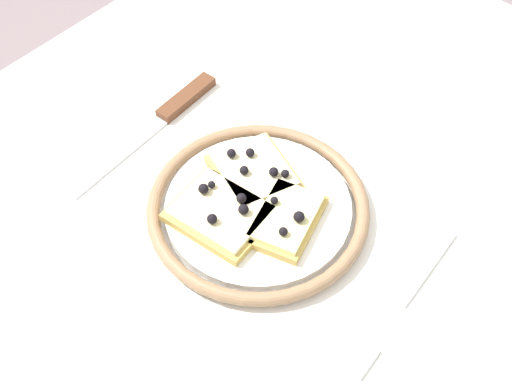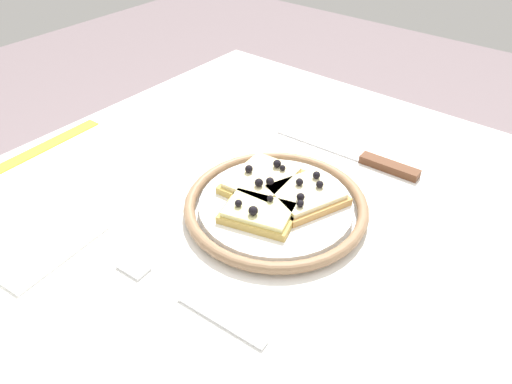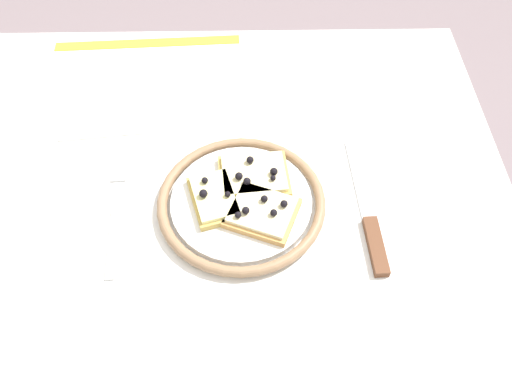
# 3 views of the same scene
# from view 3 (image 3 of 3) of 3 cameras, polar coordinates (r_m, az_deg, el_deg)

# --- Properties ---
(dining_table) EXTENTS (0.93, 0.93, 0.75)m
(dining_table) POSITION_cam_3_polar(r_m,az_deg,el_deg) (0.82, -5.53, -8.78)
(dining_table) COLOR white
(dining_table) RESTS_ON ground_plane
(plate) EXTENTS (0.24, 0.24, 0.02)m
(plate) POSITION_cam_3_polar(r_m,az_deg,el_deg) (0.75, -1.62, -1.13)
(plate) COLOR white
(plate) RESTS_ON dining_table
(pizza_slice_near) EXTENTS (0.08, 0.10, 0.03)m
(pizza_slice_near) POSITION_cam_3_polar(r_m,az_deg,el_deg) (0.74, -4.61, -0.62)
(pizza_slice_near) COLOR tan
(pizza_slice_near) RESTS_ON plate
(pizza_slice_far) EXTENTS (0.11, 0.09, 0.03)m
(pizza_slice_far) POSITION_cam_3_polar(r_m,az_deg,el_deg) (0.76, -0.21, 1.83)
(pizza_slice_far) COLOR tan
(pizza_slice_far) RESTS_ON plate
(pizza_slice_side) EXTENTS (0.11, 0.11, 0.03)m
(pizza_slice_side) POSITION_cam_3_polar(r_m,az_deg,el_deg) (0.72, 0.68, -2.19)
(pizza_slice_side) COLOR tan
(pizza_slice_side) RESTS_ON plate
(knife) EXTENTS (0.03, 0.24, 0.01)m
(knife) POSITION_cam_3_polar(r_m,az_deg,el_deg) (0.75, 12.49, -3.70)
(knife) COLOR silver
(knife) RESTS_ON dining_table
(fork) EXTENTS (0.03, 0.20, 0.00)m
(fork) POSITION_cam_3_polar(r_m,az_deg,el_deg) (0.77, -15.17, -2.47)
(fork) COLOR silver
(fork) RESTS_ON dining_table
(measuring_tape) EXTENTS (0.35, 0.04, 0.00)m
(measuring_tape) POSITION_cam_3_polar(r_m,az_deg,el_deg) (1.04, -11.78, 15.70)
(measuring_tape) COLOR yellow
(measuring_tape) RESTS_ON dining_table
(napkin) EXTENTS (0.15, 0.14, 0.00)m
(napkin) POSITION_cam_3_polar(r_m,az_deg,el_deg) (0.92, -16.43, 8.57)
(napkin) COLOR white
(napkin) RESTS_ON dining_table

